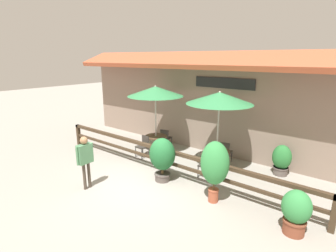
% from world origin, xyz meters
% --- Properties ---
extents(ground_plane, '(60.00, 60.00, 0.00)m').
position_xyz_m(ground_plane, '(0.00, 0.00, 0.00)').
color(ground_plane, gray).
extents(building_facade, '(14.28, 1.49, 4.23)m').
position_xyz_m(building_facade, '(0.00, 4.10, 2.17)').
color(building_facade, gray).
rests_on(building_facade, ground).
extents(patio_railing, '(10.40, 0.14, 0.95)m').
position_xyz_m(patio_railing, '(0.00, 1.05, 0.70)').
color(patio_railing, '#3D2D1E').
rests_on(patio_railing, ground).
extents(patio_umbrella_near, '(2.30, 2.30, 2.87)m').
position_xyz_m(patio_umbrella_near, '(-1.62, 2.53, 2.63)').
color(patio_umbrella_near, '#B7B2A8').
rests_on(patio_umbrella_near, ground).
extents(dining_table_near, '(0.94, 0.94, 0.73)m').
position_xyz_m(dining_table_near, '(-1.62, 2.53, 0.58)').
color(dining_table_near, '#4C3826').
rests_on(dining_table_near, ground).
extents(chair_near_streetside, '(0.45, 0.45, 0.87)m').
position_xyz_m(chair_near_streetside, '(-1.69, 1.82, 0.49)').
color(chair_near_streetside, '#332D28').
rests_on(chair_near_streetside, ground).
extents(chair_near_wallside, '(0.51, 0.51, 0.87)m').
position_xyz_m(chair_near_wallside, '(-1.67, 3.24, 0.49)').
color(chair_near_wallside, '#332D28').
rests_on(chair_near_wallside, ground).
extents(patio_umbrella_middle, '(2.30, 2.30, 2.87)m').
position_xyz_m(patio_umbrella_middle, '(1.29, 2.53, 2.63)').
color(patio_umbrella_middle, '#B7B2A8').
rests_on(patio_umbrella_middle, ground).
extents(dining_table_middle, '(0.94, 0.94, 0.73)m').
position_xyz_m(dining_table_middle, '(1.29, 2.53, 0.58)').
color(dining_table_middle, '#4C3826').
rests_on(dining_table_middle, ground).
extents(chair_middle_streetside, '(0.42, 0.42, 0.87)m').
position_xyz_m(chair_middle_streetside, '(1.33, 1.79, 0.49)').
color(chair_middle_streetside, '#332D28').
rests_on(chair_middle_streetside, ground).
extents(chair_middle_wallside, '(0.48, 0.48, 0.87)m').
position_xyz_m(chair_middle_wallside, '(1.26, 3.27, 0.49)').
color(chair_middle_wallside, '#332D28').
rests_on(chair_middle_wallside, ground).
extents(potted_plant_small_flowering, '(0.66, 0.59, 1.10)m').
position_xyz_m(potted_plant_small_flowering, '(4.44, 0.45, 0.58)').
color(potted_plant_small_flowering, brown).
rests_on(potted_plant_small_flowering, ground).
extents(potted_plant_entrance_palm, '(0.88, 0.79, 1.46)m').
position_xyz_m(potted_plant_entrance_palm, '(0.32, 0.63, 0.86)').
color(potted_plant_entrance_palm, '#564C47').
rests_on(potted_plant_entrance_palm, ground).
extents(potted_plant_tall_tropical, '(0.80, 0.72, 1.79)m').
position_xyz_m(potted_plant_tall_tropical, '(2.29, 0.52, 1.13)').
color(potted_plant_tall_tropical, '#9E4C33').
rests_on(potted_plant_tall_tropical, ground).
extents(potted_plant_broad_leaf, '(0.64, 0.57, 1.08)m').
position_xyz_m(potted_plant_broad_leaf, '(3.25, 3.55, 0.56)').
color(potted_plant_broad_leaf, '#564C47').
rests_on(potted_plant_broad_leaf, ground).
extents(pedestrian, '(0.23, 0.59, 1.69)m').
position_xyz_m(pedestrian, '(-1.17, -1.25, 1.09)').
color(pedestrian, '#42382D').
rests_on(pedestrian, ground).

